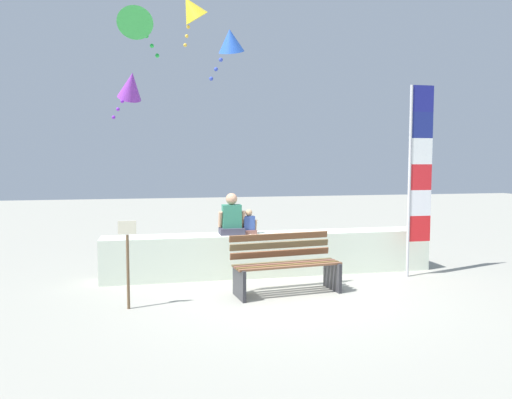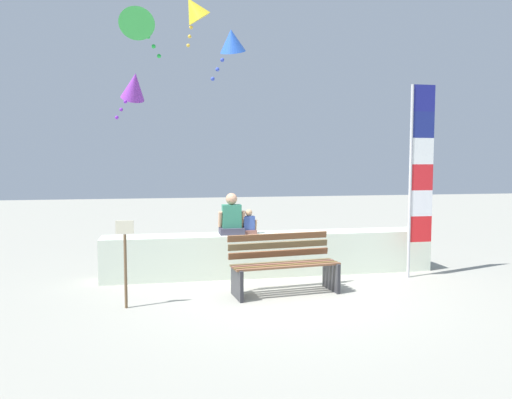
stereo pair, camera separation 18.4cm
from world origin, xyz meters
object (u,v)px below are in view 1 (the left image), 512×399
object	(u,v)px
person_adult	(232,218)
flag_banner	(418,170)
park_bench	(285,265)
kite_green	(135,16)
kite_purple	(131,86)
person_child	(249,224)
kite_yellow	(191,9)
sign_post	(128,257)
kite_blue	(230,41)

from	to	relation	value
person_adult	flag_banner	distance (m)	3.32
park_bench	kite_green	xyz separation A→B (m)	(-2.24, 2.71, 4.35)
flag_banner	kite_purple	xyz separation A→B (m)	(-4.93, 3.73, 1.84)
person_child	kite_yellow	distance (m)	5.36
kite_yellow	sign_post	size ratio (longest dim) A/B	0.93
kite_blue	kite_purple	size ratio (longest dim) A/B	0.92
kite_blue	kite_yellow	xyz separation A→B (m)	(-0.64, 1.53, 1.04)
person_adult	person_child	world-z (taller)	person_adult
person_child	kite_purple	world-z (taller)	kite_purple
flag_banner	sign_post	bearing A→B (deg)	-169.26
kite_green	kite_blue	bearing A→B (deg)	-5.96
park_bench	person_adult	distance (m)	1.51
park_bench	sign_post	world-z (taller)	sign_post
park_bench	person_child	world-z (taller)	person_child
kite_blue	person_child	bearing A→B (deg)	-84.97
kite_green	kite_yellow	world-z (taller)	kite_yellow
park_bench	person_child	xyz separation A→B (m)	(-0.33, 1.23, 0.49)
kite_blue	kite_purple	distance (m)	2.73
kite_green	sign_post	xyz separation A→B (m)	(-0.06, -3.08, -4.05)
park_bench	kite_purple	world-z (taller)	kite_purple
person_adult	park_bench	bearing A→B (deg)	-62.77
kite_yellow	sign_post	bearing A→B (deg)	-105.56
kite_blue	sign_post	distance (m)	5.01
kite_green	flag_banner	bearing A→B (deg)	-24.51
sign_post	kite_green	bearing A→B (deg)	88.80
park_bench	kite_blue	xyz separation A→B (m)	(-0.44, 2.53, 3.94)
person_child	kite_green	distance (m)	4.56
kite_purple	kite_yellow	size ratio (longest dim) A/B	1.03
kite_blue	park_bench	bearing A→B (deg)	-80.12
flag_banner	sign_post	distance (m)	5.03
kite_purple	kite_blue	bearing A→B (deg)	-41.47
park_bench	kite_purple	size ratio (longest dim) A/B	1.48
person_adult	sign_post	size ratio (longest dim) A/B	0.60
person_child	park_bench	bearing A→B (deg)	-75.16
kite_green	sign_post	size ratio (longest dim) A/B	1.00
kite_yellow	person_child	bearing A→B (deg)	-75.15
park_bench	sign_post	bearing A→B (deg)	-171.05
person_child	kite_purple	xyz separation A→B (m)	(-2.10, 3.05, 2.79)
kite_purple	kite_yellow	bearing A→B (deg)	-9.33
person_child	kite_green	world-z (taller)	kite_green
flag_banner	kite_purple	world-z (taller)	kite_purple
sign_post	park_bench	bearing A→B (deg)	8.95
person_adult	sign_post	world-z (taller)	person_adult
kite_purple	sign_post	distance (m)	5.52
person_adult	sign_post	distance (m)	2.33
person_child	sign_post	xyz separation A→B (m)	(-1.98, -1.59, -0.19)
person_adult	kite_purple	bearing A→B (deg)	120.44
person_adult	kite_yellow	distance (m)	5.24
person_adult	flag_banner	bearing A→B (deg)	-12.22
person_child	kite_green	xyz separation A→B (m)	(-1.92, 1.48, 3.87)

